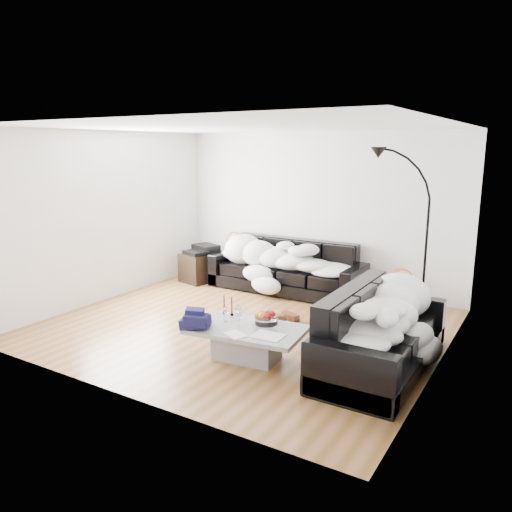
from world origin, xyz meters
The scene contains 24 objects.
ground centered at (0.00, 0.00, 0.00)m, with size 5.00×5.00×0.00m, color brown.
wall_back centered at (0.00, 2.25, 1.30)m, with size 5.00×0.02×2.60m, color silver.
wall_left centered at (-2.50, 0.00, 1.30)m, with size 0.02×4.50×2.60m, color silver.
wall_right centered at (2.50, 0.00, 1.30)m, with size 0.02×4.50×2.60m, color silver.
ceiling centered at (0.00, 0.00, 2.60)m, with size 5.00×5.00×0.00m, color white.
sofa_back centered at (-0.29, 1.74, 0.42)m, with size 2.57×0.89×0.84m, color black.
sofa_right centered at (1.97, -0.32, 0.43)m, with size 2.12×0.91×0.86m, color black.
sleeper_back centered at (-0.29, 1.69, 0.64)m, with size 2.17×0.75×0.43m, color white, non-canonical shape.
sleeper_right centered at (1.97, -0.32, 0.64)m, with size 1.82×0.77×0.45m, color white, non-canonical shape.
teal_cushion centered at (1.91, 0.34, 0.72)m, with size 0.36×0.30×0.20m, color #0B4253.
coffee_table centered at (0.61, -0.91, 0.19)m, with size 1.29×0.75×0.37m, color #939699.
fruit_bowl centered at (0.74, -0.69, 0.46)m, with size 0.27×0.27×0.17m, color white.
wine_glass_a centered at (0.40, -0.75, 0.47)m, with size 0.08×0.08×0.19m, color white.
wine_glass_b centered at (0.31, -0.87, 0.46)m, with size 0.07×0.07×0.17m, color white.
wine_glass_c centered at (0.52, -0.91, 0.46)m, with size 0.07×0.07×0.17m, color white.
candle_left centered at (0.13, -0.65, 0.49)m, with size 0.04×0.04×0.23m, color maroon.
candle_right centered at (0.24, -0.65, 0.49)m, with size 0.04×0.04×0.22m, color maroon.
newspaper_a centered at (0.95, -1.01, 0.38)m, with size 0.33×0.25×0.01m, color silver.
newspaper_b centered at (0.63, -1.16, 0.38)m, with size 0.25×0.18×0.01m, color silver.
navy_jacket centered at (0.12, -1.21, 0.54)m, with size 0.34×0.28×0.17m, color black, non-canonical shape.
shoes centered at (0.34, 0.43, 0.05)m, with size 0.47×0.34×0.11m, color #472311, non-canonical shape.
av_cabinet centered at (-1.89, 1.57, 0.25)m, with size 0.51×0.74×0.51m, color black.
stereo centered at (-1.89, 1.57, 0.57)m, with size 0.44×0.34×0.13m, color black.
floor_lamp centered at (2.00, 1.36, 1.04)m, with size 0.75×0.30×2.07m, color black, non-canonical shape.
Camera 1 is at (3.45, -5.36, 2.35)m, focal length 35.00 mm.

